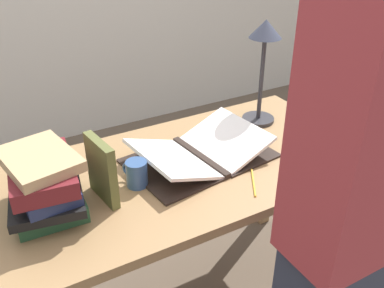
# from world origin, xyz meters

# --- Properties ---
(reading_desk) EXTENTS (1.45, 0.70, 0.74)m
(reading_desk) POSITION_xyz_m (0.00, 0.00, 0.64)
(reading_desk) COLOR #937047
(reading_desk) RESTS_ON ground_plane
(open_book) EXTENTS (0.56, 0.40, 0.09)m
(open_book) POSITION_xyz_m (0.10, 0.01, 0.76)
(open_book) COLOR black
(open_book) RESTS_ON reading_desk
(book_stack_tall) EXTENTS (0.26, 0.31, 0.21)m
(book_stack_tall) POSITION_xyz_m (-0.47, -0.02, 0.84)
(book_stack_tall) COLOR #234C2D
(book_stack_tall) RESTS_ON reading_desk
(book_standing_upright) EXTENTS (0.05, 0.16, 0.21)m
(book_standing_upright) POSITION_xyz_m (-0.29, -0.04, 0.84)
(book_standing_upright) COLOR brown
(book_standing_upright) RESTS_ON reading_desk
(reading_lamp) EXTENTS (0.14, 0.14, 0.44)m
(reading_lamp) POSITION_xyz_m (0.48, 0.16, 1.05)
(reading_lamp) COLOR #2D2D33
(reading_lamp) RESTS_ON reading_desk
(coffee_mug) EXTENTS (0.07, 0.10, 0.09)m
(coffee_mug) POSITION_xyz_m (-0.17, -0.03, 0.78)
(coffee_mug) COLOR #335184
(coffee_mug) RESTS_ON reading_desk
(pencil) EXTENTS (0.09, 0.14, 0.01)m
(pencil) POSITION_xyz_m (0.18, -0.21, 0.74)
(pencil) COLOR gold
(pencil) RESTS_ON reading_desk
(person_reader) EXTENTS (0.36, 0.21, 1.71)m
(person_reader) POSITION_xyz_m (0.16, -0.64, 0.84)
(person_reader) COLOR #2D3342
(person_reader) RESTS_ON ground_plane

